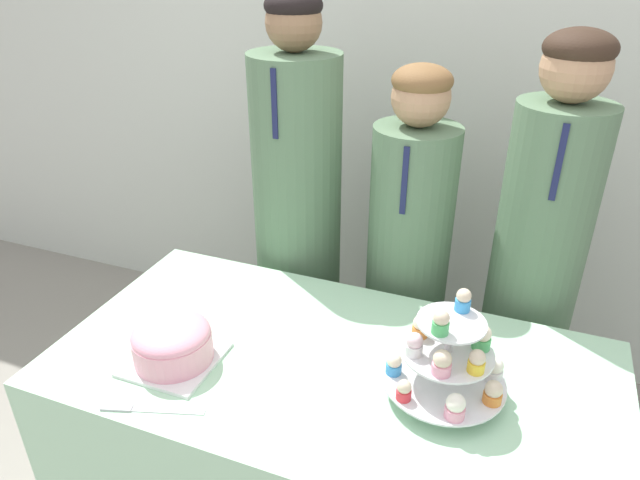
{
  "coord_description": "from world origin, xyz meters",
  "views": [
    {
      "loc": [
        0.42,
        -0.76,
        1.77
      ],
      "look_at": [
        -0.05,
        0.43,
        1.09
      ],
      "focal_mm": 32.0,
      "sensor_mm": 36.0,
      "label": 1
    }
  ],
  "objects_px": {
    "student_0": "(298,237)",
    "student_1": "(406,277)",
    "cupcake_stand": "(448,358)",
    "student_2": "(532,285)",
    "round_cake": "(172,342)",
    "cake_knife": "(135,409)"
  },
  "relations": [
    {
      "from": "cake_knife",
      "to": "cupcake_stand",
      "type": "bearing_deg",
      "value": 7.75
    },
    {
      "from": "student_1",
      "to": "student_2",
      "type": "bearing_deg",
      "value": 0.0
    },
    {
      "from": "cake_knife",
      "to": "student_2",
      "type": "xyz_separation_m",
      "value": [
        0.88,
        0.94,
        0.01
      ]
    },
    {
      "from": "round_cake",
      "to": "student_0",
      "type": "xyz_separation_m",
      "value": [
        0.05,
        0.75,
        -0.03
      ]
    },
    {
      "from": "cake_knife",
      "to": "cupcake_stand",
      "type": "height_order",
      "value": "cupcake_stand"
    },
    {
      "from": "student_0",
      "to": "round_cake",
      "type": "bearing_deg",
      "value": -93.66
    },
    {
      "from": "cupcake_stand",
      "to": "student_2",
      "type": "relative_size",
      "value": 0.2
    },
    {
      "from": "student_0",
      "to": "student_1",
      "type": "xyz_separation_m",
      "value": [
        0.42,
        -0.0,
        -0.09
      ]
    },
    {
      "from": "student_1",
      "to": "student_2",
      "type": "distance_m",
      "value": 0.43
    },
    {
      "from": "student_1",
      "to": "student_0",
      "type": "bearing_deg",
      "value": 180.0
    },
    {
      "from": "student_1",
      "to": "student_2",
      "type": "relative_size",
      "value": 0.92
    },
    {
      "from": "cupcake_stand",
      "to": "student_2",
      "type": "distance_m",
      "value": 0.65
    },
    {
      "from": "student_0",
      "to": "student_1",
      "type": "bearing_deg",
      "value": -0.0
    },
    {
      "from": "student_2",
      "to": "student_0",
      "type": "bearing_deg",
      "value": 180.0
    },
    {
      "from": "round_cake",
      "to": "student_2",
      "type": "relative_size",
      "value": 0.15
    },
    {
      "from": "round_cake",
      "to": "cake_knife",
      "type": "bearing_deg",
      "value": -85.57
    },
    {
      "from": "student_0",
      "to": "student_2",
      "type": "bearing_deg",
      "value": -0.0
    },
    {
      "from": "student_0",
      "to": "student_1",
      "type": "relative_size",
      "value": 1.14
    },
    {
      "from": "round_cake",
      "to": "cupcake_stand",
      "type": "xyz_separation_m",
      "value": [
        0.71,
        0.14,
        0.05
      ]
    },
    {
      "from": "round_cake",
      "to": "student_1",
      "type": "distance_m",
      "value": 0.89
    },
    {
      "from": "cupcake_stand",
      "to": "student_0",
      "type": "height_order",
      "value": "student_0"
    },
    {
      "from": "student_1",
      "to": "cupcake_stand",
      "type": "bearing_deg",
      "value": -68.39
    }
  ]
}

